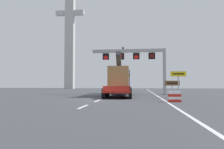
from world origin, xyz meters
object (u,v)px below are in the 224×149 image
object	(u,v)px
exit_sign_yellow	(178,78)
tourist_info_sign_brown	(172,85)
heavy_haul_truck_red	(120,80)
bridge_pylon_distant	(70,26)
overhead_lane_gantry	(138,58)
crash_barrier_striped	(175,97)

from	to	relation	value
exit_sign_yellow	tourist_info_sign_brown	distance (m)	2.55
heavy_haul_truck_red	bridge_pylon_distant	xyz separation A→B (m)	(-19.01, 36.86, 17.83)
tourist_info_sign_brown	bridge_pylon_distant	xyz separation A→B (m)	(-25.27, 40.97, 18.38)
overhead_lane_gantry	tourist_info_sign_brown	world-z (taller)	overhead_lane_gantry
heavy_haul_truck_red	tourist_info_sign_brown	xyz separation A→B (m)	(6.26, -4.11, -0.55)
crash_barrier_striped	overhead_lane_gantry	bearing A→B (deg)	103.70
tourist_info_sign_brown	crash_barrier_striped	size ratio (longest dim) A/B	1.81
overhead_lane_gantry	crash_barrier_striped	xyz separation A→B (m)	(3.04, -12.45, -4.82)
overhead_lane_gantry	exit_sign_yellow	bearing A→B (deg)	-64.75
overhead_lane_gantry	bridge_pylon_distant	xyz separation A→B (m)	(-21.46, 34.82, 14.54)
heavy_haul_truck_red	bridge_pylon_distant	distance (m)	45.15
exit_sign_yellow	tourist_info_sign_brown	xyz separation A→B (m)	(-0.24, 2.44, -0.69)
heavy_haul_truck_red	exit_sign_yellow	xyz separation A→B (m)	(6.50, -6.55, 0.15)
bridge_pylon_distant	overhead_lane_gantry	bearing A→B (deg)	-58.36
heavy_haul_truck_red	crash_barrier_striped	bearing A→B (deg)	-62.23
overhead_lane_gantry	exit_sign_yellow	xyz separation A→B (m)	(4.06, -8.60, -3.14)
heavy_haul_truck_red	exit_sign_yellow	bearing A→B (deg)	-45.23
tourist_info_sign_brown	bridge_pylon_distant	distance (m)	51.53
overhead_lane_gantry	tourist_info_sign_brown	bearing A→B (deg)	-58.20
tourist_info_sign_brown	crash_barrier_striped	bearing A→B (deg)	-97.10
overhead_lane_gantry	bridge_pylon_distant	size ratio (longest dim) A/B	0.28
heavy_haul_truck_red	tourist_info_sign_brown	world-z (taller)	heavy_haul_truck_red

